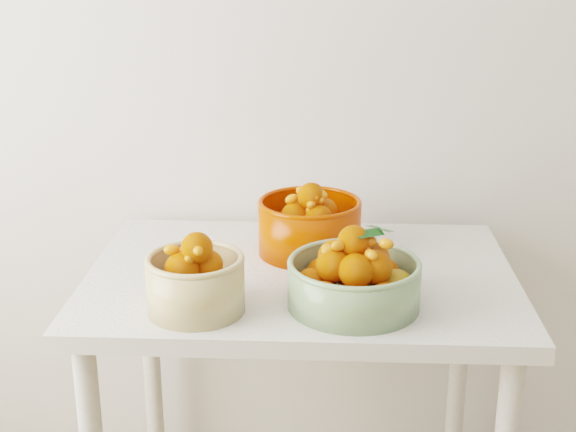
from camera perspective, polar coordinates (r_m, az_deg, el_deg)
name	(u,v)px	position (r m, az deg, el deg)	size (l,w,h in m)	color
table	(301,309)	(1.93, 0.92, -6.60)	(1.00, 0.70, 0.75)	silver
bowl_cream	(195,281)	(1.68, -6.61, -4.62)	(0.27, 0.27, 0.18)	tan
bowl_green	(354,279)	(1.70, 4.71, -4.46)	(0.35, 0.35, 0.18)	gray
bowl_orange	(310,225)	(1.98, 1.54, -0.64)	(0.28, 0.28, 0.18)	#C32900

